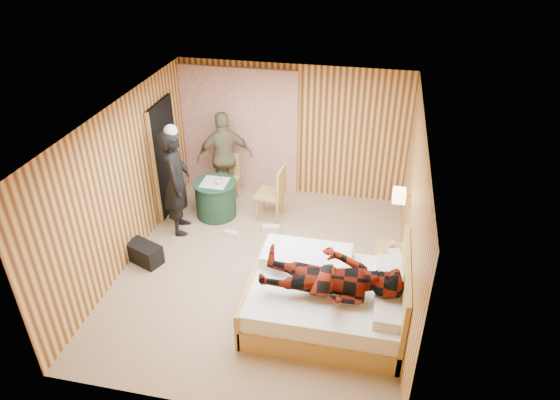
% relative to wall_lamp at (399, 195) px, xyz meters
% --- Properties ---
extents(floor, '(4.20, 5.00, 0.01)m').
position_rel_wall_lamp_xyz_m(floor, '(-1.92, -0.45, -1.30)').
color(floor, tan).
rests_on(floor, ground).
extents(ceiling, '(4.20, 5.00, 0.01)m').
position_rel_wall_lamp_xyz_m(ceiling, '(-1.92, -0.45, 1.20)').
color(ceiling, white).
rests_on(ceiling, wall_back).
extents(wall_back, '(4.20, 0.02, 2.50)m').
position_rel_wall_lamp_xyz_m(wall_back, '(-1.92, 2.05, -0.05)').
color(wall_back, '#EEBF5B').
rests_on(wall_back, floor).
extents(wall_left, '(0.02, 5.00, 2.50)m').
position_rel_wall_lamp_xyz_m(wall_left, '(-4.02, -0.45, -0.05)').
color(wall_left, '#EEBF5B').
rests_on(wall_left, floor).
extents(wall_right, '(0.02, 5.00, 2.50)m').
position_rel_wall_lamp_xyz_m(wall_right, '(0.18, -0.45, -0.05)').
color(wall_right, '#EEBF5B').
rests_on(wall_right, floor).
extents(curtain, '(2.20, 0.08, 2.40)m').
position_rel_wall_lamp_xyz_m(curtain, '(-2.92, 1.98, -0.10)').
color(curtain, beige).
rests_on(curtain, floor).
extents(doorway, '(0.06, 0.90, 2.05)m').
position_rel_wall_lamp_xyz_m(doorway, '(-3.98, 0.95, -0.28)').
color(doorway, black).
rests_on(doorway, floor).
extents(wall_lamp, '(0.26, 0.24, 0.16)m').
position_rel_wall_lamp_xyz_m(wall_lamp, '(0.00, 0.00, 0.00)').
color(wall_lamp, gold).
rests_on(wall_lamp, wall_right).
extents(bed, '(2.07, 1.63, 1.12)m').
position_rel_wall_lamp_xyz_m(bed, '(-0.80, -1.26, -0.98)').
color(bed, '#E3B45D').
rests_on(bed, floor).
extents(nightstand, '(0.42, 0.57, 0.55)m').
position_rel_wall_lamp_xyz_m(nightstand, '(-0.04, -0.35, -1.02)').
color(nightstand, '#E3B45D').
rests_on(nightstand, floor).
extents(round_table, '(0.76, 0.76, 0.68)m').
position_rel_wall_lamp_xyz_m(round_table, '(-3.09, 0.90, -0.96)').
color(round_table, '#204631').
rests_on(round_table, floor).
extents(chair_far, '(0.52, 0.52, 0.93)m').
position_rel_wall_lamp_xyz_m(chair_far, '(-3.07, 1.51, -0.76)').
color(chair_far, '#E3B45D').
rests_on(chair_far, floor).
extents(chair_near, '(0.50, 0.50, 1.01)m').
position_rel_wall_lamp_xyz_m(chair_near, '(-2.03, 1.00, -0.71)').
color(chair_near, '#E3B45D').
rests_on(chair_near, floor).
extents(duffel_bag, '(0.63, 0.49, 0.32)m').
position_rel_wall_lamp_xyz_m(duffel_bag, '(-3.77, -0.63, -1.14)').
color(duffel_bag, black).
rests_on(duffel_bag, floor).
extents(sneaker_left, '(0.25, 0.14, 0.11)m').
position_rel_wall_lamp_xyz_m(sneaker_left, '(-2.64, 0.29, -1.25)').
color(sneaker_left, silver).
rests_on(sneaker_left, floor).
extents(sneaker_right, '(0.31, 0.17, 0.13)m').
position_rel_wall_lamp_xyz_m(sneaker_right, '(-2.01, 0.56, -1.23)').
color(sneaker_right, silver).
rests_on(sneaker_right, floor).
extents(woman_standing, '(0.61, 0.77, 1.86)m').
position_rel_wall_lamp_xyz_m(woman_standing, '(-3.54, 0.34, -0.37)').
color(woman_standing, black).
rests_on(woman_standing, floor).
extents(man_at_table, '(1.09, 0.80, 1.72)m').
position_rel_wall_lamp_xyz_m(man_at_table, '(-3.09, 1.54, -0.44)').
color(man_at_table, '#71694B').
rests_on(man_at_table, floor).
extents(man_on_bed, '(0.86, 0.67, 1.77)m').
position_rel_wall_lamp_xyz_m(man_on_bed, '(-0.77, -1.49, -0.31)').
color(man_on_bed, maroon).
rests_on(man_on_bed, bed).
extents(book_lower, '(0.23, 0.26, 0.02)m').
position_rel_wall_lamp_xyz_m(book_lower, '(-0.04, -0.40, -0.74)').
color(book_lower, silver).
rests_on(book_lower, nightstand).
extents(book_upper, '(0.24, 0.27, 0.02)m').
position_rel_wall_lamp_xyz_m(book_upper, '(-0.04, -0.40, -0.72)').
color(book_upper, silver).
rests_on(book_upper, nightstand).
extents(cup_nightstand, '(0.12, 0.12, 0.09)m').
position_rel_wall_lamp_xyz_m(cup_nightstand, '(-0.04, -0.22, -0.71)').
color(cup_nightstand, silver).
rests_on(cup_nightstand, nightstand).
extents(cup_table, '(0.14, 0.14, 0.10)m').
position_rel_wall_lamp_xyz_m(cup_table, '(-2.99, 0.85, -0.57)').
color(cup_table, silver).
rests_on(cup_table, round_table).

